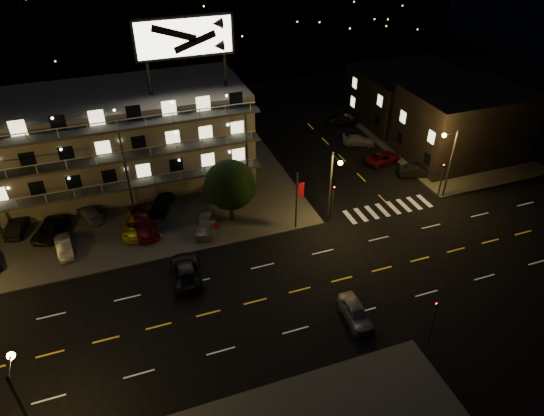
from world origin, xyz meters
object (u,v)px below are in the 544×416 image
object	(u,v)px
lot_car_2	(135,226)
lot_car_7	(89,213)
tree	(230,186)
lot_car_4	(206,224)
road_car_east	(355,312)
side_car_0	(418,171)
road_car_west	(186,271)

from	to	relation	value
lot_car_2	lot_car_7	xyz separation A→B (m)	(-4.21, 3.94, -0.03)
tree	lot_car_7	size ratio (longest dim) A/B	1.56
lot_car_2	lot_car_4	world-z (taller)	lot_car_4
lot_car_7	road_car_east	bearing A→B (deg)	110.79
side_car_0	lot_car_7	bearing A→B (deg)	102.73
tree	side_car_0	bearing A→B (deg)	2.81
lot_car_2	side_car_0	bearing A→B (deg)	12.21
lot_car_4	road_car_east	world-z (taller)	lot_car_4
tree	lot_car_4	distance (m)	4.40
side_car_0	road_car_west	world-z (taller)	road_car_west
lot_car_2	road_car_east	xyz separation A→B (m)	(15.11, -17.51, -0.07)
tree	lot_car_2	world-z (taller)	tree
lot_car_7	side_car_0	distance (m)	36.97
tree	side_car_0	size ratio (longest dim) A/B	1.50
lot_car_4	side_car_0	size ratio (longest dim) A/B	0.99
tree	road_car_east	size ratio (longest dim) A/B	1.55
lot_car_2	lot_car_4	xyz separation A→B (m)	(6.61, -2.09, 0.10)
road_car_east	lot_car_2	bearing A→B (deg)	134.28
lot_car_2	lot_car_7	distance (m)	5.77
road_car_east	road_car_west	xyz separation A→B (m)	(-11.70, 9.36, 0.03)
tree	road_car_east	xyz separation A→B (m)	(5.60, -16.37, -3.35)
lot_car_2	side_car_0	size ratio (longest dim) A/B	1.05
lot_car_7	side_car_0	bearing A→B (deg)	152.65
lot_car_2	lot_car_4	distance (m)	6.94
tree	road_car_west	size ratio (longest dim) A/B	1.22
tree	side_car_0	xyz separation A→B (m)	(23.05, 1.13, -3.35)
side_car_0	lot_car_2	bearing A→B (deg)	108.85
lot_car_4	road_car_west	distance (m)	6.86
lot_car_4	lot_car_7	distance (m)	12.39
lot_car_4	road_car_west	xyz separation A→B (m)	(-3.20, -6.06, -0.14)
side_car_0	road_car_east	world-z (taller)	same
lot_car_7	side_car_0	size ratio (longest dim) A/B	0.96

